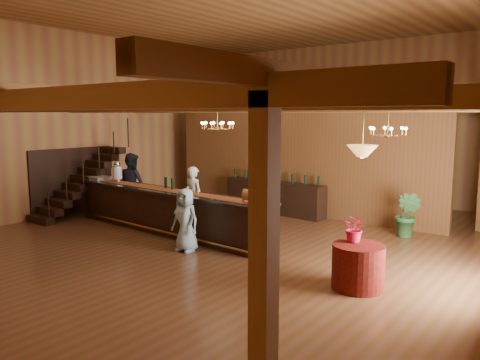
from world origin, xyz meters
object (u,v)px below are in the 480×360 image
Objects in this scene: backbar_shelf at (274,197)px; guest at (186,220)px; beverage_dispenser at (117,172)px; chandelier_left at (217,125)px; pendant_lamp at (362,151)px; round_table at (358,267)px; staff_second at (132,184)px; floor_plant at (408,215)px; chandelier_right at (388,131)px; raffle_drum at (249,195)px; bartender at (194,197)px; tasting_bar at (165,211)px.

guest reaches higher than backbar_shelf.
chandelier_left reaches higher than beverage_dispenser.
beverage_dispenser is at bearing 173.33° from pendant_lamp.
round_table is 0.48× the size of staff_second.
staff_second reaches higher than floor_plant.
chandelier_right is at bearing 100.43° from round_table.
chandelier_right is (2.30, 1.83, 1.38)m from raffle_drum.
raffle_drum is 0.30× the size of floor_plant.
staff_second is at bearing -173.56° from chandelier_right.
floor_plant is (4.89, 2.40, -0.25)m from bartender.
bartender is 2.22m from guest.
staff_second is (-5.06, 1.00, -0.34)m from raffle_drum.
staff_second reaches higher than beverage_dispenser.
bartender is at bearing 163.62° from pendant_lamp.
chandelier_right reaches higher than bartender.
chandelier_left is (0.25, -2.99, 2.26)m from backbar_shelf.
chandelier_left is at bearing -81.03° from backbar_shelf.
beverage_dispenser is 0.36× the size of bartender.
floor_plant is (-0.43, 3.97, -1.83)m from pendant_lamp.
pendant_lamp is at bearing -0.91° from guest.
raffle_drum is at bearing -29.56° from chandelier_left.
floor_plant is at bearing 35.16° from tasting_bar.
backbar_shelf is 2.10× the size of bartender.
pendant_lamp reaches higher than raffle_drum.
floor_plant is at bearing 46.11° from guest.
backbar_shelf is at bearing 79.91° from tasting_bar.
tasting_bar is at bearing -147.75° from floor_plant.
chandelier_left is (-1.70, 0.96, 1.46)m from raffle_drum.
staff_second reaches higher than raffle_drum.
pendant_lamp is 4.39m from floor_plant.
beverage_dispenser is 4.75m from backbar_shelf.
raffle_drum is 0.43× the size of chandelier_left.
staff_second is at bearing 102.34° from beverage_dispenser.
guest is at bearing 135.94° from bartender.
chandelier_right reaches higher than staff_second.
tasting_bar is at bearing -98.84° from backbar_shelf.
pendant_lamp is at bearing -18.69° from chandelier_left.
raffle_drum is at bearing 166.18° from bartender.
bartender is 1.44× the size of floor_plant.
beverage_dispenser is at bearing 175.85° from raffle_drum.
tasting_bar reaches higher than backbar_shelf.
tasting_bar is 11.16× the size of beverage_dispenser.
chandelier_left is 0.42× the size of staff_second.
backbar_shelf is 4.29m from floor_plant.
floor_plant reaches higher than backbar_shelf.
staff_second is 1.65× the size of floor_plant.
bartender is at bearing 175.91° from chandelier_left.
chandelier_right is 0.42× the size of staff_second.
pendant_lamp is at bearing -6.67° from beverage_dispenser.
beverage_dispenser reaches higher than raffle_drum.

